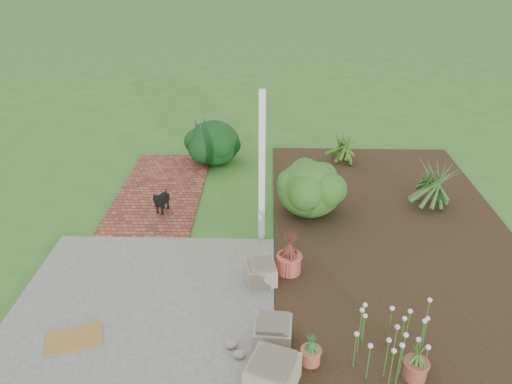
{
  "coord_description": "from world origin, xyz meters",
  "views": [
    {
      "loc": [
        0.41,
        -6.91,
        4.45
      ],
      "look_at": [
        0.2,
        0.4,
        0.7
      ],
      "focal_mm": 35.0,
      "sensor_mm": 36.0,
      "label": 1
    }
  ],
  "objects_px": {
    "black_dog": "(161,200)",
    "cream_ceramic_urn": "(196,147)",
    "evergreen_shrub": "(310,188)",
    "stone_trough_near": "(273,374)"
  },
  "relations": [
    {
      "from": "black_dog",
      "to": "evergreen_shrub",
      "type": "height_order",
      "value": "evergreen_shrub"
    },
    {
      "from": "stone_trough_near",
      "to": "evergreen_shrub",
      "type": "relative_size",
      "value": 0.45
    },
    {
      "from": "cream_ceramic_urn",
      "to": "evergreen_shrub",
      "type": "height_order",
      "value": "evergreen_shrub"
    },
    {
      "from": "stone_trough_near",
      "to": "cream_ceramic_urn",
      "type": "xyz_separation_m",
      "value": [
        -1.71,
        6.43,
        0.04
      ]
    },
    {
      "from": "black_dog",
      "to": "evergreen_shrub",
      "type": "xyz_separation_m",
      "value": [
        2.63,
        0.09,
        0.24
      ]
    },
    {
      "from": "stone_trough_near",
      "to": "evergreen_shrub",
      "type": "xyz_separation_m",
      "value": [
        0.65,
        3.94,
        0.31
      ]
    },
    {
      "from": "cream_ceramic_urn",
      "to": "evergreen_shrub",
      "type": "bearing_deg",
      "value": -46.55
    },
    {
      "from": "stone_trough_near",
      "to": "black_dog",
      "type": "height_order",
      "value": "black_dog"
    },
    {
      "from": "cream_ceramic_urn",
      "to": "evergreen_shrub",
      "type": "relative_size",
      "value": 0.36
    },
    {
      "from": "black_dog",
      "to": "cream_ceramic_urn",
      "type": "height_order",
      "value": "cream_ceramic_urn"
    }
  ]
}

